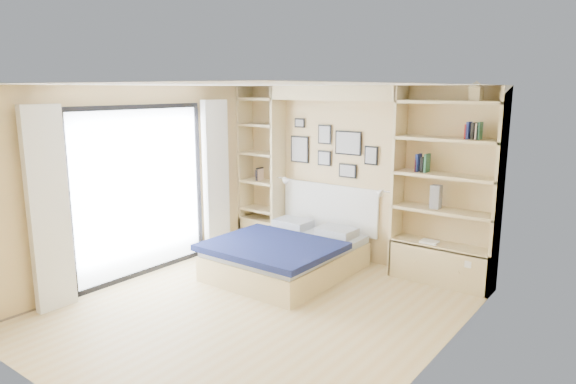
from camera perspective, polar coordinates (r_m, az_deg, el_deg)
The scene contains 8 objects.
ground at distance 5.96m, azimuth -3.57°, elevation -13.00°, with size 4.50×4.50×0.00m, color #CEB782.
room_shell at distance 7.00m, azimuth 2.01°, elevation 0.03°, with size 4.50×4.50×4.50m.
bed at distance 6.99m, azimuth -0.05°, elevation -6.88°, with size 1.62×2.06×1.07m.
photo_gallery at distance 7.53m, azimuth 4.70°, elevation 4.87°, with size 1.48×0.02×0.82m.
reading_lamps at distance 7.34m, azimuth 4.71°, elevation 0.72°, with size 1.92×0.12×0.15m.
shelf_decor at distance 6.70m, azimuth 14.96°, elevation 4.42°, with size 3.43×0.23×2.03m.
deck at distance 8.60m, azimuth -22.24°, elevation -6.07°, with size 3.20×4.00×0.05m, color #6E5E51.
deck_chair at distance 8.55m, azimuth -24.15°, elevation -3.49°, with size 0.67×0.93×0.85m.
Camera 1 is at (3.54, -4.11, 2.46)m, focal length 32.00 mm.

